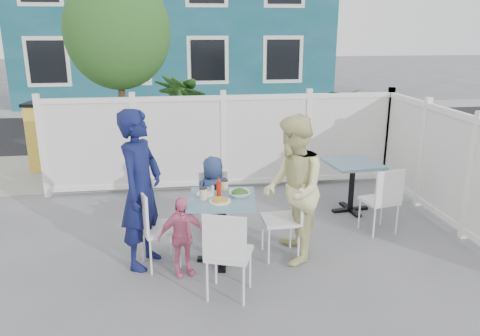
{
  "coord_description": "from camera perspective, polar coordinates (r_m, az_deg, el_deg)",
  "views": [
    {
      "loc": [
        -0.7,
        -5.18,
        2.65
      ],
      "look_at": [
        0.07,
        0.21,
        1.02
      ],
      "focal_mm": 35.0,
      "sensor_mm": 36.0,
      "label": 1
    }
  ],
  "objects": [
    {
      "name": "ground",
      "position": [
        5.86,
        -0.37,
        -10.21
      ],
      "size": [
        80.0,
        80.0,
        0.0
      ],
      "primitive_type": "plane",
      "color": "slate"
    },
    {
      "name": "near_sidewalk",
      "position": [
        9.38,
        -3.48,
        0.3
      ],
      "size": [
        24.0,
        2.6,
        0.01
      ],
      "primitive_type": "cube",
      "color": "gray",
      "rests_on": "ground"
    },
    {
      "name": "street",
      "position": [
        12.97,
        -4.84,
        4.87
      ],
      "size": [
        24.0,
        5.0,
        0.01
      ],
      "primitive_type": "cube",
      "color": "black",
      "rests_on": "ground"
    },
    {
      "name": "far_sidewalk",
      "position": [
        16.01,
        -5.5,
        7.12
      ],
      "size": [
        24.0,
        1.6,
        0.01
      ],
      "primitive_type": "cube",
      "color": "gray",
      "rests_on": "ground"
    },
    {
      "name": "building",
      "position": [
        19.17,
        -7.85,
        17.61
      ],
      "size": [
        11.0,
        6.0,
        6.0
      ],
      "color": "#104B55",
      "rests_on": "ground"
    },
    {
      "name": "fence_back",
      "position": [
        7.84,
        -2.01,
        2.93
      ],
      "size": [
        5.86,
        0.08,
        1.6
      ],
      "color": "white",
      "rests_on": "ground"
    },
    {
      "name": "fence_right",
      "position": [
        7.11,
        23.64,
        0.04
      ],
      "size": [
        0.08,
        3.66,
        1.6
      ],
      "rotation": [
        0.0,
        0.0,
        1.57
      ],
      "color": "white",
      "rests_on": "ground"
    },
    {
      "name": "tree",
      "position": [
        8.52,
        -14.72,
        15.79
      ],
      "size": [
        1.8,
        1.62,
        3.59
      ],
      "color": "#382316",
      "rests_on": "ground"
    },
    {
      "name": "utility_cabinet",
      "position": [
        9.7,
        -22.24,
        3.41
      ],
      "size": [
        0.75,
        0.59,
        1.25
      ],
      "primitive_type": "cube",
      "rotation": [
        0.0,
        0.0,
        -0.16
      ],
      "color": "gold",
      "rests_on": "ground"
    },
    {
      "name": "potted_shrub_a",
      "position": [
        8.45,
        -6.56,
        4.93
      ],
      "size": [
        1.45,
        1.45,
        1.88
      ],
      "primitive_type": "imported",
      "rotation": [
        0.0,
        0.0,
        2.58
      ],
      "color": "#26521D",
      "rests_on": "ground"
    },
    {
      "name": "potted_shrub_b",
      "position": [
        8.75,
        8.85,
        4.39
      ],
      "size": [
        1.82,
        1.71,
        1.63
      ],
      "primitive_type": "imported",
      "rotation": [
        0.0,
        0.0,
        0.36
      ],
      "color": "#26521D",
      "rests_on": "ground"
    },
    {
      "name": "main_table",
      "position": [
        5.4,
        -2.21,
        -5.4
      ],
      "size": [
        0.85,
        0.85,
        0.8
      ],
      "rotation": [
        0.0,
        0.0,
        -0.13
      ],
      "color": "#3F617C",
      "rests_on": "ground"
    },
    {
      "name": "spare_table",
      "position": [
        7.1,
        13.56,
        -0.65
      ],
      "size": [
        0.8,
        0.8,
        0.76
      ],
      "rotation": [
        0.0,
        0.0,
        0.12
      ],
      "color": "#3F617C",
      "rests_on": "ground"
    },
    {
      "name": "chair_left",
      "position": [
        5.39,
        -10.6,
        -6.61
      ],
      "size": [
        0.52,
        0.53,
        0.93
      ],
      "rotation": [
        0.0,
        0.0,
        -1.26
      ],
      "color": "white",
      "rests_on": "ground"
    },
    {
      "name": "chair_right",
      "position": [
        5.58,
        5.83,
        -5.36
      ],
      "size": [
        0.43,
        0.44,
        0.97
      ],
      "rotation": [
        0.0,
        0.0,
        1.58
      ],
      "color": "white",
      "rests_on": "ground"
    },
    {
      "name": "chair_back",
      "position": [
        6.17,
        -3.2,
        -3.86
      ],
      "size": [
        0.39,
        0.37,
        0.84
      ],
      "rotation": [
        0.0,
        0.0,
        3.13
      ],
      "color": "white",
      "rests_on": "ground"
    },
    {
      "name": "chair_near",
      "position": [
        4.69,
        -1.58,
        -9.86
      ],
      "size": [
        0.55,
        0.54,
        0.95
      ],
      "rotation": [
        0.0,
        0.0,
        -0.34
      ],
      "color": "white",
      "rests_on": "ground"
    },
    {
      "name": "chair_spare",
      "position": [
        6.42,
        17.1,
        -3.31
      ],
      "size": [
        0.49,
        0.48,
        0.92
      ],
      "rotation": [
        0.0,
        0.0,
        0.2
      ],
      "color": "white",
      "rests_on": "ground"
    },
    {
      "name": "man",
      "position": [
        5.36,
        -11.99,
        -2.59
      ],
      "size": [
        0.66,
        0.78,
        1.83
      ],
      "primitive_type": "imported",
      "rotation": [
        0.0,
        0.0,
        1.17
      ],
      "color": "#101645",
      "rests_on": "ground"
    },
    {
      "name": "woman",
      "position": [
        5.41,
        6.44,
        -2.67
      ],
      "size": [
        0.74,
        0.91,
        1.73
      ],
      "primitive_type": "imported",
      "rotation": [
        0.0,
        0.0,
        -1.68
      ],
      "color": "#D7D451",
      "rests_on": "ground"
    },
    {
      "name": "boy",
      "position": [
        6.19,
        -3.26,
        -3.38
      ],
      "size": [
        0.58,
        0.45,
        1.06
      ],
      "primitive_type": "imported",
      "rotation": [
        0.0,
        0.0,
        3.38
      ],
      "color": "navy",
      "rests_on": "ground"
    },
    {
      "name": "toddler",
      "position": [
        5.22,
        -7.16,
        -8.29
      ],
      "size": [
        0.58,
        0.37,
        0.91
      ],
      "primitive_type": "imported",
      "rotation": [
        0.0,
        0.0,
        0.3
      ],
      "color": "pink",
      "rests_on": "ground"
    },
    {
      "name": "plate_main",
      "position": [
        5.21,
        -2.47,
        -4.06
      ],
      "size": [
        0.24,
        0.24,
        0.02
      ],
      "primitive_type": "cylinder",
      "color": "white",
      "rests_on": "main_table"
    },
    {
      "name": "plate_side",
      "position": [
        5.43,
        -4.3,
        -3.2
      ],
      "size": [
        0.21,
        0.21,
        0.01
      ],
      "primitive_type": "cylinder",
      "color": "white",
      "rests_on": "main_table"
    },
    {
      "name": "salad_bowl",
      "position": [
        5.36,
        -0.04,
        -3.17
      ],
      "size": [
        0.25,
        0.25,
        0.06
      ],
      "primitive_type": "imported",
      "color": "white",
      "rests_on": "main_table"
    },
    {
      "name": "coffee_cup_a",
      "position": [
        5.27,
        -4.5,
        -3.18
      ],
      "size": [
        0.08,
        0.08,
        0.13
      ],
      "primitive_type": "cylinder",
      "color": "beige",
      "rests_on": "main_table"
    },
    {
      "name": "coffee_cup_b",
      "position": [
        5.55,
        -1.88,
        -2.16
      ],
      "size": [
        0.08,
        0.08,
        0.12
      ],
      "primitive_type": "cylinder",
      "color": "beige",
      "rests_on": "main_table"
    },
    {
      "name": "ketchup_bottle",
      "position": [
        5.37,
        -2.61,
        -2.5
      ],
      "size": [
        0.05,
        0.05,
        0.17
      ],
      "primitive_type": "cylinder",
      "color": "red",
      "rests_on": "main_table"
    },
    {
      "name": "salt_shaker",
      "position": [
        5.53,
        -3.37,
        -2.52
      ],
      "size": [
        0.03,
        0.03,
        0.07
      ],
      "primitive_type": "cylinder",
      "color": "white",
      "rests_on": "main_table"
    },
    {
      "name": "pepper_shaker",
      "position": [
        5.58,
        -2.99,
        -2.35
      ],
      "size": [
        0.03,
        0.03,
        0.07
      ],
      "primitive_type": "cylinder",
      "color": "black",
      "rests_on": "main_table"
    }
  ]
}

